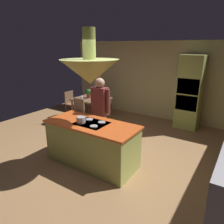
# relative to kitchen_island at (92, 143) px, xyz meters

# --- Properties ---
(ground) EXTENTS (8.16, 8.16, 0.00)m
(ground) POSITION_rel_kitchen_island_xyz_m (0.00, 0.20, -0.46)
(ground) COLOR #AD7F51
(wall_back) EXTENTS (6.80, 0.10, 2.55)m
(wall_back) POSITION_rel_kitchen_island_xyz_m (0.00, 3.65, 0.82)
(wall_back) COLOR beige
(wall_back) RESTS_ON ground
(kitchen_island) EXTENTS (1.94, 0.86, 0.93)m
(kitchen_island) POSITION_rel_kitchen_island_xyz_m (0.00, 0.00, 0.00)
(kitchen_island) COLOR #A8B259
(kitchen_island) RESTS_ON ground
(oven_tower) EXTENTS (0.66, 0.62, 2.15)m
(oven_tower) POSITION_rel_kitchen_island_xyz_m (1.10, 3.24, 0.62)
(oven_tower) COLOR #A8B259
(oven_tower) RESTS_ON ground
(dining_table) EXTENTS (1.05, 0.94, 0.76)m
(dining_table) POSITION_rel_kitchen_island_xyz_m (-1.70, 2.10, 0.20)
(dining_table) COLOR #836148
(dining_table) RESTS_ON ground
(person_at_island) EXTENTS (0.53, 0.23, 1.71)m
(person_at_island) POSITION_rel_kitchen_island_xyz_m (-0.30, 0.70, 0.53)
(person_at_island) COLOR tan
(person_at_island) RESTS_ON ground
(range_hood) EXTENTS (1.10, 1.10, 1.00)m
(range_hood) POSITION_rel_kitchen_island_xyz_m (0.00, 0.00, 1.50)
(range_hood) COLOR #A8B259
(pendant_light_over_table) EXTENTS (0.32, 0.32, 0.82)m
(pendant_light_over_table) POSITION_rel_kitchen_island_xyz_m (-1.70, 2.10, 1.40)
(pendant_light_over_table) COLOR beige
(chair_facing_island) EXTENTS (0.40, 0.40, 0.87)m
(chair_facing_island) POSITION_rel_kitchen_island_xyz_m (-1.70, 1.41, 0.05)
(chair_facing_island) COLOR #836148
(chair_facing_island) RESTS_ON ground
(chair_by_back_wall) EXTENTS (0.40, 0.40, 0.87)m
(chair_by_back_wall) POSITION_rel_kitchen_island_xyz_m (-1.70, 2.79, 0.05)
(chair_by_back_wall) COLOR #836148
(chair_by_back_wall) RESTS_ON ground
(chair_at_corner) EXTENTS (0.40, 0.40, 0.87)m
(chair_at_corner) POSITION_rel_kitchen_island_xyz_m (-2.60, 2.10, 0.05)
(chair_at_corner) COLOR #836148
(chair_at_corner) RESTS_ON ground
(potted_plant_on_table) EXTENTS (0.20, 0.20, 0.30)m
(potted_plant_on_table) POSITION_rel_kitchen_island_xyz_m (-1.79, 2.09, 0.47)
(potted_plant_on_table) COLOR #99382D
(potted_plant_on_table) RESTS_ON dining_table
(cup_on_table) EXTENTS (0.07, 0.07, 0.09)m
(cup_on_table) POSITION_rel_kitchen_island_xyz_m (-1.89, 1.86, 0.35)
(cup_on_table) COLOR white
(cup_on_table) RESTS_ON dining_table
(cooking_pot_on_cooktop) EXTENTS (0.18, 0.18, 0.12)m
(cooking_pot_on_cooktop) POSITION_rel_kitchen_island_xyz_m (-0.16, -0.13, 0.53)
(cooking_pot_on_cooktop) COLOR #B2B2B7
(cooking_pot_on_cooktop) RESTS_ON kitchen_island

